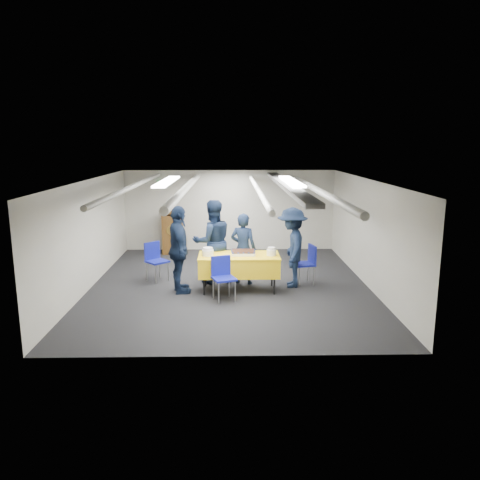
# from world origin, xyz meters

# --- Properties ---
(ground) EXTENTS (7.00, 7.00, 0.00)m
(ground) POSITION_xyz_m (0.00, 0.00, 0.00)
(ground) COLOR black
(ground) RESTS_ON ground
(room_shell) EXTENTS (6.00, 7.00, 2.30)m
(room_shell) POSITION_xyz_m (0.09, 0.41, 1.81)
(room_shell) COLOR beige
(room_shell) RESTS_ON ground
(serving_table) EXTENTS (1.69, 0.83, 0.77)m
(serving_table) POSITION_xyz_m (0.19, -0.38, 0.56)
(serving_table) COLOR black
(serving_table) RESTS_ON ground
(sheet_cake) EXTENTS (0.51, 0.39, 0.09)m
(sheet_cake) POSITION_xyz_m (0.29, -0.34, 0.81)
(sheet_cake) COLOR white
(sheet_cake) RESTS_ON serving_table
(plate_stack_left) EXTENTS (0.24, 0.24, 0.17)m
(plate_stack_left) POSITION_xyz_m (-0.45, -0.43, 0.85)
(plate_stack_left) COLOR white
(plate_stack_left) RESTS_ON serving_table
(plate_stack_right) EXTENTS (0.20, 0.20, 0.17)m
(plate_stack_right) POSITION_xyz_m (0.87, -0.43, 0.85)
(plate_stack_right) COLOR white
(plate_stack_right) RESTS_ON serving_table
(podium) EXTENTS (0.62, 0.53, 1.25)m
(podium) POSITION_xyz_m (-1.60, 3.05, 0.61)
(podium) COLOR brown
(podium) RESTS_ON ground
(chair_near) EXTENTS (0.54, 0.54, 0.87)m
(chair_near) POSITION_xyz_m (-0.14, -0.95, 0.53)
(chair_near) COLOR gray
(chair_near) RESTS_ON ground
(chair_right) EXTENTS (0.50, 0.50, 0.87)m
(chair_right) POSITION_xyz_m (1.71, 0.07, 0.53)
(chair_right) COLOR gray
(chair_right) RESTS_ON ground
(chair_left) EXTENTS (0.59, 0.59, 0.87)m
(chair_left) POSITION_xyz_m (-1.69, 0.41, 0.53)
(chair_left) COLOR gray
(chair_left) RESTS_ON ground
(sailor_a) EXTENTS (0.67, 0.54, 1.57)m
(sailor_a) POSITION_xyz_m (0.30, 0.13, 0.79)
(sailor_a) COLOR black
(sailor_a) RESTS_ON ground
(sailor_b) EXTENTS (1.06, 0.93, 1.85)m
(sailor_b) POSITION_xyz_m (-0.37, 0.23, 0.93)
(sailor_b) COLOR black
(sailor_b) RESTS_ON ground
(sailor_c) EXTENTS (0.68, 1.14, 1.82)m
(sailor_c) POSITION_xyz_m (-1.04, -0.49, 0.91)
(sailor_c) COLOR black
(sailor_c) RESTS_ON ground
(sailor_d) EXTENTS (0.74, 1.17, 1.72)m
(sailor_d) POSITION_xyz_m (1.34, -0.11, 0.86)
(sailor_d) COLOR black
(sailor_d) RESTS_ON ground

